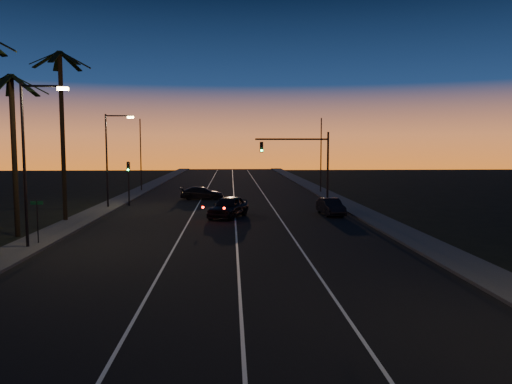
{
  "coord_description": "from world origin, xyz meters",
  "views": [
    {
      "loc": [
        0.19,
        -7.58,
        5.65
      ],
      "look_at": [
        1.59,
        20.31,
        3.07
      ],
      "focal_mm": 35.0,
      "sensor_mm": 36.0,
      "label": 1
    }
  ],
  "objects": [
    {
      "name": "streetlight_left_near",
      "position": [
        -10.7,
        20.0,
        5.32
      ],
      "size": [
        2.55,
        0.26,
        9.0
      ],
      "color": "black",
      "rests_on": "ground"
    },
    {
      "name": "far_pole_left",
      "position": [
        -11.0,
        55.0,
        4.5
      ],
      "size": [
        0.14,
        0.14,
        9.0
      ],
      "primitive_type": "cylinder",
      "color": "black",
      "rests_on": "ground"
    },
    {
      "name": "palm_far",
      "position": [
        -12.2,
        30.0,
        7.61
      ],
      "size": [
        4.25,
        4.16,
        12.53
      ],
      "color": "black",
      "rests_on": "ground"
    },
    {
      "name": "lane_stripe_right",
      "position": [
        4.0,
        30.0,
        0.02
      ],
      "size": [
        0.12,
        160.0,
        0.01
      ],
      "primitive_type": "cube",
      "color": "silver",
      "rests_on": "road"
    },
    {
      "name": "signal_mast",
      "position": [
        7.14,
        39.99,
        4.78
      ],
      "size": [
        7.1,
        0.41,
        7.0
      ],
      "color": "black",
      "rests_on": "ground"
    },
    {
      "name": "street_sign",
      "position": [
        -10.8,
        21.0,
        1.66
      ],
      "size": [
        0.7,
        0.06,
        2.6
      ],
      "color": "black",
      "rests_on": "ground"
    },
    {
      "name": "right_car",
      "position": [
        8.35,
        32.65,
        0.69
      ],
      "size": [
        1.81,
        4.24,
        1.36
      ],
      "color": "black",
      "rests_on": "road"
    },
    {
      "name": "road",
      "position": [
        0.0,
        30.0,
        0.01
      ],
      "size": [
        20.0,
        170.0,
        0.01
      ],
      "primitive_type": "cube",
      "color": "black",
      "rests_on": "ground"
    },
    {
      "name": "lane_stripe_left",
      "position": [
        -3.0,
        30.0,
        0.02
      ],
      "size": [
        0.12,
        160.0,
        0.01
      ],
      "primitive_type": "cube",
      "color": "silver",
      "rests_on": "road"
    },
    {
      "name": "sidewalk_left",
      "position": [
        -11.2,
        30.0,
        0.08
      ],
      "size": [
        2.4,
        170.0,
        0.16
      ],
      "primitive_type": "cube",
      "color": "#363634",
      "rests_on": "ground"
    },
    {
      "name": "sidewalk_right",
      "position": [
        11.2,
        30.0,
        0.08
      ],
      "size": [
        2.4,
        170.0,
        0.16
      ],
      "primitive_type": "cube",
      "color": "#363634",
      "rests_on": "ground"
    },
    {
      "name": "lead_car",
      "position": [
        -0.04,
        31.68,
        0.86
      ],
      "size": [
        3.8,
        5.84,
        1.7
      ],
      "color": "black",
      "rests_on": "road"
    },
    {
      "name": "palm_mid",
      "position": [
        -13.2,
        24.0,
        6.25
      ],
      "size": [
        4.25,
        4.16,
        10.03
      ],
      "color": "black",
      "rests_on": "ground"
    },
    {
      "name": "signal_post",
      "position": [
        -9.5,
        39.98,
        2.89
      ],
      "size": [
        0.28,
        0.37,
        4.2
      ],
      "color": "black",
      "rests_on": "ground"
    },
    {
      "name": "cross_car",
      "position": [
        -2.92,
        45.26,
        0.68
      ],
      "size": [
        4.62,
        1.92,
        1.33
      ],
      "color": "black",
      "rests_on": "road"
    },
    {
      "name": "streetlight_left_far",
      "position": [
        -10.69,
        38.0,
        5.06
      ],
      "size": [
        2.55,
        0.26,
        8.5
      ],
      "color": "black",
      "rests_on": "ground"
    },
    {
      "name": "far_pole_right",
      "position": [
        11.0,
        52.0,
        4.5
      ],
      "size": [
        0.14,
        0.14,
        9.0
      ],
      "primitive_type": "cylinder",
      "color": "black",
      "rests_on": "ground"
    },
    {
      "name": "lane_stripe_mid",
      "position": [
        0.5,
        30.0,
        0.02
      ],
      "size": [
        0.12,
        160.0,
        0.01
      ],
      "primitive_type": "cube",
      "color": "silver",
      "rests_on": "road"
    }
  ]
}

